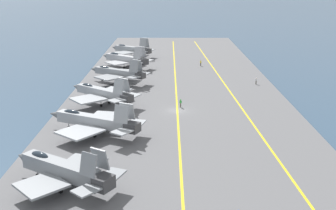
{
  "coord_description": "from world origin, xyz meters",
  "views": [
    {
      "loc": [
        -77.4,
        1.59,
        25.34
      ],
      "look_at": [
        -4.55,
        1.78,
        2.9
      ],
      "focal_mm": 45.0,
      "sensor_mm": 36.0,
      "label": 1
    }
  ],
  "objects": [
    {
      "name": "deck_stripe_foul_line",
      "position": [
        0.0,
        -12.79,
        0.4
      ],
      "size": [
        178.67,
        8.95,
        0.01
      ],
      "primitive_type": "cube",
      "rotation": [
        0.0,
        0.0,
        0.05
      ],
      "color": "yellow",
      "rests_on": "carrier_deck"
    },
    {
      "name": "parked_jet_sixth",
      "position": [
        39.97,
        14.13,
        2.86
      ],
      "size": [
        13.59,
        15.71,
        6.45
      ],
      "color": "#A8AAAF",
      "rests_on": "carrier_deck"
    },
    {
      "name": "parked_jet_fourth",
      "position": [
        3.64,
        15.05,
        2.97
      ],
      "size": [
        13.93,
        15.39,
        6.23
      ],
      "color": "#9EA3A8",
      "rests_on": "carrier_deck"
    },
    {
      "name": "crew_yellow_vest",
      "position": [
        41.93,
        -7.52,
        1.33
      ],
      "size": [
        0.29,
        0.4,
        1.69
      ],
      "color": "#383328",
      "rests_on": "carrier_deck"
    },
    {
      "name": "parked_jet_second",
      "position": [
        -30.81,
        14.64,
        2.79
      ],
      "size": [
        12.95,
        15.3,
        6.04
      ],
      "color": "gray",
      "rests_on": "carrier_deck"
    },
    {
      "name": "ground_plane",
      "position": [
        0.0,
        0.0,
        0.0
      ],
      "size": [
        2000.0,
        2000.0,
        0.0
      ],
      "primitive_type": "plane",
      "color": "#334C66"
    },
    {
      "name": "crew_white_vest",
      "position": [
        20.53,
        -19.27,
        1.34
      ],
      "size": [
        0.4,
        0.45,
        1.71
      ],
      "color": "#4C473D",
      "rests_on": "carrier_deck"
    },
    {
      "name": "parked_jet_fifth",
      "position": [
        21.52,
        13.97,
        3.05
      ],
      "size": [
        12.83,
        15.61,
        6.19
      ],
      "color": "gray",
      "rests_on": "carrier_deck"
    },
    {
      "name": "parked_jet_third",
      "position": [
        -12.78,
        13.89,
        2.7
      ],
      "size": [
        14.24,
        17.19,
        5.94
      ],
      "color": "#9EA3A8",
      "rests_on": "carrier_deck"
    },
    {
      "name": "deck_stripe_centerline",
      "position": [
        0.0,
        0.0,
        0.4
      ],
      "size": [
        178.85,
        0.36,
        0.01
      ],
      "primitive_type": "cube",
      "color": "yellow",
      "rests_on": "carrier_deck"
    },
    {
      "name": "parked_jet_seventh",
      "position": [
        56.06,
        13.66,
        2.86
      ],
      "size": [
        12.94,
        14.84,
        6.4
      ],
      "color": "#93999E",
      "rests_on": "carrier_deck"
    },
    {
      "name": "crew_green_vest",
      "position": [
        2.0,
        -0.68,
        1.34
      ],
      "size": [
        0.33,
        0.42,
        1.71
      ],
      "color": "#4C473D",
      "rests_on": "carrier_deck"
    },
    {
      "name": "carrier_deck",
      "position": [
        0.0,
        0.0,
        0.2
      ],
      "size": [
        198.73,
        46.5,
        0.4
      ],
      "primitive_type": "cube",
      "color": "slate",
      "rests_on": "ground"
    }
  ]
}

